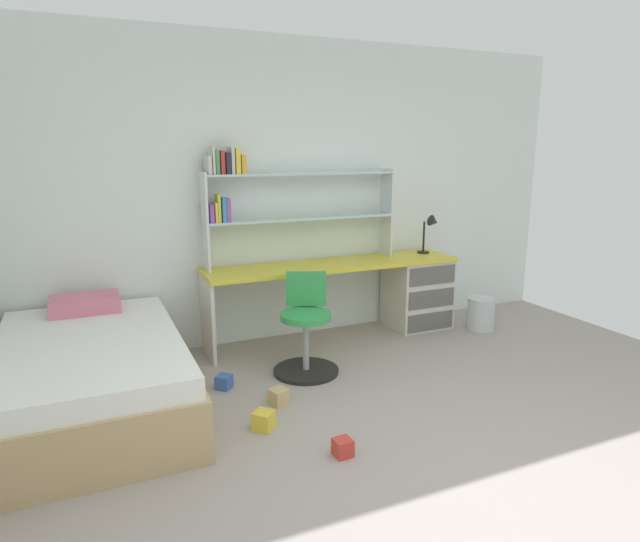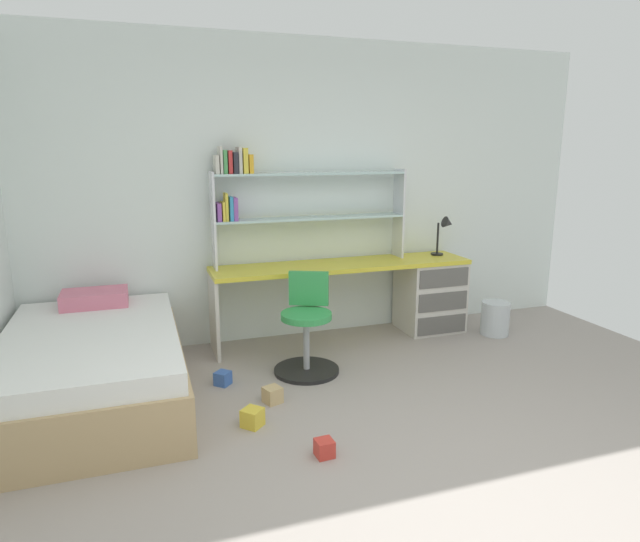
% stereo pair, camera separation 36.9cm
% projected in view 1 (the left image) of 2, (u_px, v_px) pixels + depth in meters
% --- Properties ---
extents(ground_plane, '(5.82, 6.49, 0.02)m').
position_uv_depth(ground_plane, '(482.00, 497.00, 2.81)').
color(ground_plane, '#9E938C').
extents(room_shell, '(5.82, 6.49, 2.70)m').
position_uv_depth(room_shell, '(170.00, 218.00, 3.17)').
color(room_shell, silver).
rests_on(room_shell, ground_plane).
extents(desk, '(2.39, 0.51, 0.72)m').
position_uv_depth(desk, '(395.00, 288.00, 5.31)').
color(desk, gold).
rests_on(desk, ground_plane).
extents(bookshelf_hutch, '(1.77, 0.22, 1.04)m').
position_uv_depth(bookshelf_hutch, '(276.00, 195.00, 4.76)').
color(bookshelf_hutch, silver).
rests_on(bookshelf_hutch, desk).
extents(desk_lamp, '(0.20, 0.17, 0.38)m').
position_uv_depth(desk_lamp, '(431.00, 228.00, 5.38)').
color(desk_lamp, black).
rests_on(desk_lamp, desk).
extents(swivel_chair, '(0.52, 0.52, 0.78)m').
position_uv_depth(swivel_chair, '(306.00, 334.00, 4.31)').
color(swivel_chair, black).
rests_on(swivel_chair, ground_plane).
extents(bed_platform, '(1.20, 1.89, 0.64)m').
position_uv_depth(bed_platform, '(92.00, 376.00, 3.64)').
color(bed_platform, tan).
rests_on(bed_platform, ground_plane).
extents(waste_bin, '(0.27, 0.27, 0.32)m').
position_uv_depth(waste_bin, '(481.00, 314.00, 5.35)').
color(waste_bin, silver).
rests_on(waste_bin, ground_plane).
extents(toy_block_natural_0, '(0.14, 0.14, 0.11)m').
position_uv_depth(toy_block_natural_0, '(279.00, 397.00, 3.80)').
color(toy_block_natural_0, tan).
rests_on(toy_block_natural_0, ground_plane).
extents(toy_block_yellow_1, '(0.17, 0.17, 0.12)m').
position_uv_depth(toy_block_yellow_1, '(264.00, 420.00, 3.46)').
color(toy_block_yellow_1, gold).
rests_on(toy_block_yellow_1, ground_plane).
extents(toy_block_red_2, '(0.11, 0.11, 0.10)m').
position_uv_depth(toy_block_red_2, '(343.00, 447.00, 3.17)').
color(toy_block_red_2, red).
rests_on(toy_block_red_2, ground_plane).
extents(toy_block_blue_3, '(0.15, 0.15, 0.10)m').
position_uv_depth(toy_block_blue_3, '(224.00, 382.00, 4.05)').
color(toy_block_blue_3, '#3860B7').
rests_on(toy_block_blue_3, ground_plane).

